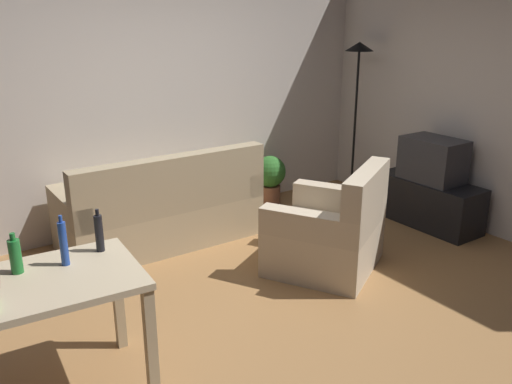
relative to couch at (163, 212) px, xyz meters
The scene contains 13 objects.
ground_plane 1.64m from the couch, 81.62° to the right, with size 5.20×4.40×0.02m, color #9E7042.
wall_rear 1.23m from the couch, 69.12° to the left, with size 5.20×0.10×2.70m, color silver.
wall_right 3.41m from the couch, 29.26° to the right, with size 0.10×4.40×2.70m, color beige.
couch is the anchor object (origin of this frame).
tv_stand 2.73m from the couch, 24.57° to the right, with size 0.44×1.10×0.48m.
tv 2.76m from the couch, 24.54° to the right, with size 0.41×0.60×0.44m.
torchiere_lamp 2.72m from the couch, ahead, with size 0.32×0.32×1.81m.
desk 2.30m from the couch, 132.91° to the right, with size 1.25×0.78×0.76m.
potted_plant 1.53m from the couch, 11.82° to the left, with size 0.36×0.36×0.57m.
armchair 1.63m from the couch, 53.70° to the right, with size 1.20×1.18×0.92m.
bottle_green 2.24m from the couch, 135.68° to the right, with size 0.06×0.06×0.23m.
bottle_blue 2.12m from the couch, 129.79° to the right, with size 0.05×0.05×0.30m.
bottle_dark 1.93m from the couch, 125.80° to the right, with size 0.05×0.05×0.27m.
Camera 1 is at (-2.20, -2.84, 2.11)m, focal length 37.48 mm.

